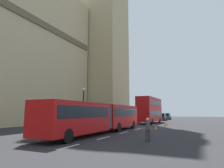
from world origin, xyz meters
TOP-DOWN VIEW (x-y plane):
  - ground_plane at (0.00, 0.00)m, footprint 160.00×160.00m
  - lane_centre_marking at (-3.95, 0.00)m, footprint 25.20×0.16m
  - articulated_bus at (-7.78, 1.99)m, footprint 16.51×2.54m
  - double_decker_bus at (12.65, 2.00)m, footprint 10.87×2.54m
  - sedan_lead at (25.93, 2.21)m, footprint 4.40×1.86m
  - sedan_trailing at (33.75, 2.27)m, footprint 4.40×1.86m
  - traffic_cone_west at (-1.77, -2.29)m, footprint 0.36×0.36m
  - traffic_cone_middle at (5.36, -2.05)m, footprint 0.36×0.36m
  - traffic_cone_east at (7.51, -2.01)m, footprint 0.36×0.36m
  - street_lamp at (-4.07, 6.50)m, footprint 0.44×0.44m
  - pedestrian_near_cones at (-11.48, -3.86)m, footprint 0.46×0.39m

SIDE VIEW (x-z plane):
  - ground_plane at x=0.00m, z-range 0.00..0.00m
  - lane_centre_marking at x=-3.95m, z-range 0.00..0.01m
  - traffic_cone_west at x=-1.77m, z-range -0.01..0.57m
  - traffic_cone_middle at x=5.36m, z-range -0.01..0.57m
  - traffic_cone_east at x=7.51m, z-range -0.01..0.57m
  - pedestrian_near_cones at x=-11.48m, z-range 0.07..1.76m
  - sedan_lead at x=25.93m, z-range -0.01..1.84m
  - sedan_trailing at x=33.75m, z-range -0.01..1.84m
  - articulated_bus at x=-7.78m, z-range 0.30..3.20m
  - double_decker_bus at x=12.65m, z-range 0.26..5.16m
  - street_lamp at x=-4.07m, z-range 0.42..5.69m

